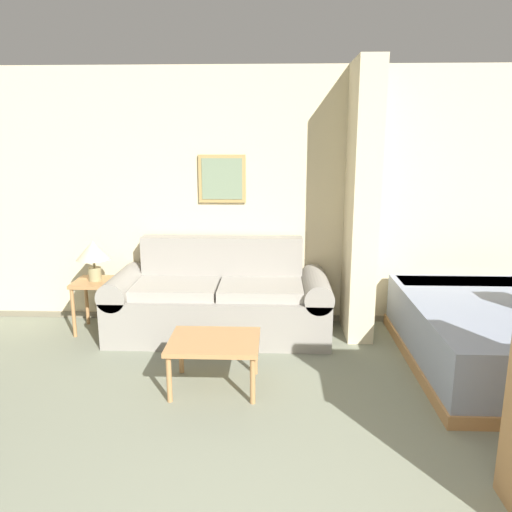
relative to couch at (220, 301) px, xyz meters
name	(u,v)px	position (x,y,z in m)	size (l,w,h in m)	color
wall_back	(264,199)	(0.42, 0.48, 0.96)	(7.38, 0.16, 2.60)	beige
wall_partition_pillar	(361,203)	(1.36, 0.10, 0.96)	(0.24, 0.64, 2.60)	beige
couch	(220,301)	(0.00, 0.00, 0.00)	(2.15, 0.84, 0.93)	gray
coffee_table	(214,345)	(0.08, -1.10, 0.01)	(0.69, 0.56, 0.40)	#B27F4C
side_table	(96,290)	(-1.24, 0.04, 0.09)	(0.41, 0.41, 0.53)	#B27F4C
table_lamp	(93,252)	(-1.24, 0.04, 0.48)	(0.33, 0.33, 0.40)	tan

